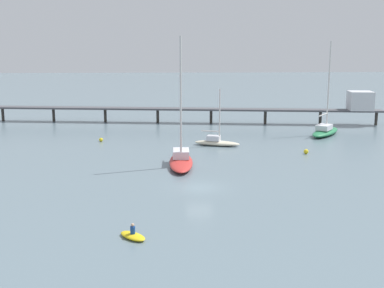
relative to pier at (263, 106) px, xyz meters
The scene contains 8 objects.
ground_plane 41.45m from the pier, 109.49° to the right, with size 400.00×400.00×0.00m, color slate.
pier is the anchor object (origin of this frame).
sailboat_red 33.57m from the pier, 117.24° to the right, with size 2.92×9.68×14.69m.
sailboat_green 13.82m from the pier, 56.77° to the right, with size 7.42×8.89×14.24m.
sailboat_cream 21.22m from the pier, 118.56° to the right, with size 6.62×3.86×7.88m.
dinghy_yellow 55.27m from the pier, 110.66° to the right, with size 2.45×2.54×1.14m.
mooring_buoy_mid 24.62m from the pier, 88.03° to the right, with size 0.62×0.62×0.62m, color yellow.
mooring_buoy_near 30.43m from the pier, 150.65° to the right, with size 0.56×0.56×0.56m, color yellow.
Camera 1 is at (-3.17, -46.90, 13.82)m, focal length 46.68 mm.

